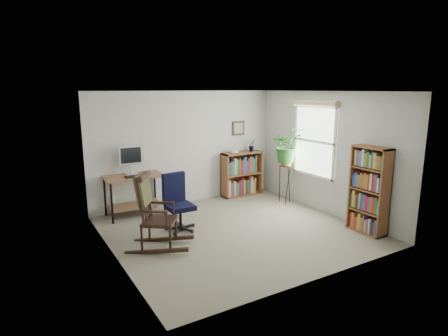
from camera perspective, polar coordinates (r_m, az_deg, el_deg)
floor at (r=6.68m, az=1.77°, el=-9.47°), size 4.20×4.00×0.00m
ceiling at (r=6.21m, az=1.92°, el=11.60°), size 4.20×4.00×0.00m
wall_back at (r=8.07m, az=-5.80°, el=3.08°), size 4.20×0.00×2.40m
wall_front at (r=4.81m, az=14.72°, el=-3.39°), size 4.20×0.00×2.40m
wall_left at (r=5.53m, az=-16.88°, el=-1.53°), size 0.00×4.00×2.40m
wall_right at (r=7.65m, az=15.25°, el=2.23°), size 0.00×4.00×2.40m
window at (r=7.80m, az=13.56°, el=3.99°), size 0.12×1.20×1.50m
desk at (r=7.53m, az=-13.45°, el=-4.08°), size 1.11×0.61×0.80m
monitor at (r=7.50m, az=-14.02°, el=1.18°), size 0.46×0.16×0.56m
keyboard at (r=7.31m, az=-13.32°, el=-1.21°), size 0.40×0.15×0.02m
office_chair at (r=6.56m, az=-6.71°, el=-5.23°), size 0.62×0.62×1.02m
rocking_chair at (r=5.87m, az=-9.86°, el=-6.46°), size 1.21×1.11×1.21m
low_bookshelf at (r=8.67m, az=2.72°, el=-0.90°), size 0.96×0.32×1.01m
tall_bookshelf at (r=6.83m, az=21.24°, el=-3.18°), size 0.28×0.66×1.50m
plant_stand at (r=8.19m, az=9.35°, el=-1.98°), size 0.34×0.34×0.97m
spider_plant at (r=7.99m, az=9.63°, el=6.02°), size 1.69×1.88×1.46m
potted_plant_small at (r=8.73m, az=4.26°, el=2.92°), size 0.13×0.24×0.11m
framed_picture at (r=8.63m, az=2.24°, el=6.08°), size 0.32×0.04×0.32m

